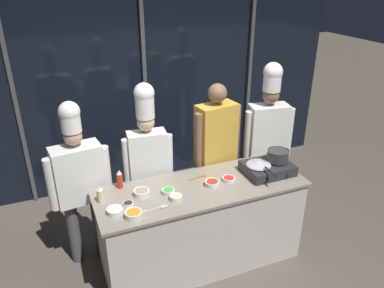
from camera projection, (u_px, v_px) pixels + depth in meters
ground_plane at (201, 259)px, 4.04m from camera, size 24.00×24.00×0.00m
window_wall_back at (145, 90)px, 5.09m from camera, size 5.67×0.09×2.70m
demo_counter at (201, 225)px, 3.85m from camera, size 2.08×0.73×0.92m
portable_stove at (268, 168)px, 3.87m from camera, size 0.49×0.39×0.12m
frying_pan at (259, 163)px, 3.79m from camera, size 0.25×0.44×0.05m
stock_pot at (278, 155)px, 3.85m from camera, size 0.25×0.22×0.12m
squeeze_bottle_oil at (100, 195)px, 3.38m from camera, size 0.06×0.06×0.16m
squeeze_bottle_chili at (120, 179)px, 3.59m from camera, size 0.06×0.06×0.19m
prep_bowl_onion at (115, 210)px, 3.25m from camera, size 0.15×0.15×0.04m
prep_bowl_carrots at (134, 214)px, 3.19m from camera, size 0.15×0.15×0.06m
prep_bowl_chili_flakes at (212, 183)px, 3.65m from camera, size 0.14×0.14×0.05m
prep_bowl_soy_glaze at (128, 204)px, 3.35m from camera, size 0.10×0.10×0.03m
prep_bowl_scallions at (168, 191)px, 3.53m from camera, size 0.12×0.12×0.04m
prep_bowl_bell_pepper at (229, 179)px, 3.74m from camera, size 0.13×0.13×0.04m
prep_bowl_ginger at (176, 197)px, 3.43m from camera, size 0.12×0.12×0.05m
prep_bowl_mushrooms at (142, 192)px, 3.49m from camera, size 0.15×0.15×0.06m
serving_spoon_slotted at (201, 176)px, 3.82m from camera, size 0.21×0.07×0.02m
serving_spoon_solid at (160, 207)px, 3.32m from camera, size 0.24×0.05×0.02m
chef_head at (79, 177)px, 3.68m from camera, size 0.62×0.30×1.77m
chef_sous at (148, 156)px, 3.89m from camera, size 0.52×0.25×1.87m
person_guest at (216, 144)px, 4.16m from camera, size 0.57×0.29×1.77m
chef_line at (268, 132)px, 4.39m from camera, size 0.59×0.31×1.93m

